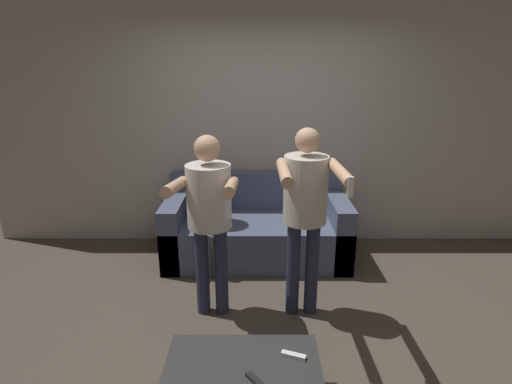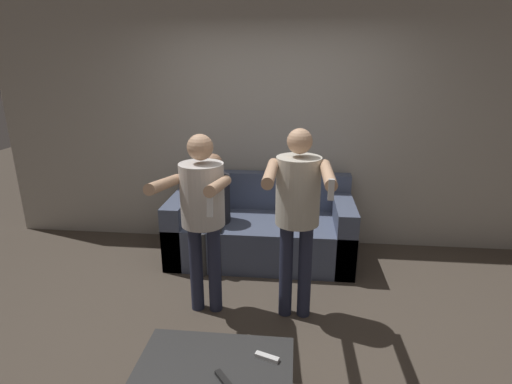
{
  "view_description": "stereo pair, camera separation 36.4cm",
  "coord_description": "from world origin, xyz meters",
  "px_view_note": "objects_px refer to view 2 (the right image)",
  "views": [
    {
      "loc": [
        -0.12,
        -2.72,
        2.04
      ],
      "look_at": [
        -0.11,
        0.74,
        0.92
      ],
      "focal_mm": 28.0,
      "sensor_mm": 36.0,
      "label": 1
    },
    {
      "loc": [
        0.24,
        -2.71,
        2.04
      ],
      "look_at": [
        -0.11,
        0.74,
        0.92
      ],
      "focal_mm": 28.0,
      "sensor_mm": 36.0,
      "label": 2
    }
  ],
  "objects_px": {
    "person_standing_right": "(298,203)",
    "person_seated": "(213,205)",
    "couch": "(261,231)",
    "remote_far": "(267,357)",
    "person_standing_left": "(202,205)",
    "remote_near": "(224,379)",
    "coffee_table": "(215,367)"
  },
  "relations": [
    {
      "from": "remote_far",
      "to": "person_seated",
      "type": "bearing_deg",
      "value": 111.0
    },
    {
      "from": "remote_near",
      "to": "coffee_table",
      "type": "bearing_deg",
      "value": 118.42
    },
    {
      "from": "person_seated",
      "to": "coffee_table",
      "type": "relative_size",
      "value": 1.27
    },
    {
      "from": "person_seated",
      "to": "coffee_table",
      "type": "distance_m",
      "value": 1.95
    },
    {
      "from": "person_standing_left",
      "to": "remote_far",
      "type": "distance_m",
      "value": 1.28
    },
    {
      "from": "person_seated",
      "to": "coffee_table",
      "type": "bearing_deg",
      "value": -78.19
    },
    {
      "from": "person_seated",
      "to": "person_standing_left",
      "type": "bearing_deg",
      "value": -83.31
    },
    {
      "from": "person_standing_left",
      "to": "person_standing_right",
      "type": "distance_m",
      "value": 0.76
    },
    {
      "from": "person_standing_right",
      "to": "person_seated",
      "type": "height_order",
      "value": "person_standing_right"
    },
    {
      "from": "coffee_table",
      "to": "remote_near",
      "type": "relative_size",
      "value": 6.67
    },
    {
      "from": "person_standing_left",
      "to": "person_standing_right",
      "type": "relative_size",
      "value": 0.97
    },
    {
      "from": "person_standing_right",
      "to": "person_seated",
      "type": "xyz_separation_m",
      "value": [
        -0.86,
        0.87,
        -0.35
      ]
    },
    {
      "from": "remote_near",
      "to": "person_standing_right",
      "type": "bearing_deg",
      "value": 71.38
    },
    {
      "from": "couch",
      "to": "remote_near",
      "type": "bearing_deg",
      "value": -90.24
    },
    {
      "from": "person_standing_left",
      "to": "remote_far",
      "type": "xyz_separation_m",
      "value": [
        0.6,
        -0.95,
        -0.61
      ]
    },
    {
      "from": "couch",
      "to": "remote_far",
      "type": "xyz_separation_m",
      "value": [
        0.22,
        -2.02,
        0.06
      ]
    },
    {
      "from": "couch",
      "to": "coffee_table",
      "type": "distance_m",
      "value": 2.08
    },
    {
      "from": "remote_near",
      "to": "person_seated",
      "type": "bearing_deg",
      "value": 103.1
    },
    {
      "from": "person_standing_right",
      "to": "remote_far",
      "type": "height_order",
      "value": "person_standing_right"
    },
    {
      "from": "person_standing_right",
      "to": "remote_near",
      "type": "relative_size",
      "value": 11.43
    },
    {
      "from": "couch",
      "to": "person_seated",
      "type": "bearing_deg",
      "value": -157.07
    },
    {
      "from": "person_seated",
      "to": "remote_near",
      "type": "xyz_separation_m",
      "value": [
        0.47,
        -2.02,
        -0.3
      ]
    },
    {
      "from": "couch",
      "to": "remote_far",
      "type": "relative_size",
      "value": 12.6
    },
    {
      "from": "couch",
      "to": "person_standing_left",
      "type": "height_order",
      "value": "person_standing_left"
    },
    {
      "from": "person_standing_left",
      "to": "coffee_table",
      "type": "height_order",
      "value": "person_standing_left"
    },
    {
      "from": "person_seated",
      "to": "remote_far",
      "type": "height_order",
      "value": "person_seated"
    },
    {
      "from": "coffee_table",
      "to": "couch",
      "type": "bearing_deg",
      "value": 87.6
    },
    {
      "from": "person_standing_left",
      "to": "remote_near",
      "type": "distance_m",
      "value": 1.35
    },
    {
      "from": "person_standing_right",
      "to": "remote_far",
      "type": "bearing_deg",
      "value": -99.54
    },
    {
      "from": "person_standing_left",
      "to": "remote_near",
      "type": "bearing_deg",
      "value": -72.26
    },
    {
      "from": "couch",
      "to": "person_standing_left",
      "type": "xyz_separation_m",
      "value": [
        -0.38,
        -1.07,
        0.67
      ]
    },
    {
      "from": "couch",
      "to": "remote_far",
      "type": "height_order",
      "value": "couch"
    }
  ]
}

